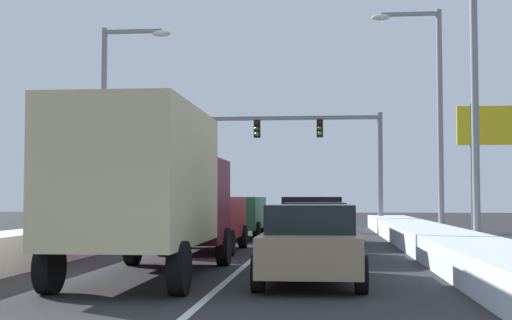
{
  "coord_description": "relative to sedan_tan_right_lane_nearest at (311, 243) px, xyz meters",
  "views": [
    {
      "loc": [
        1.93,
        -7.32,
        1.65
      ],
      "look_at": [
        -0.81,
        21.59,
        3.16
      ],
      "focal_mm": 50.7,
      "sensor_mm": 36.0,
      "label": 1
    }
  ],
  "objects": [
    {
      "name": "snow_bank_right_shoulder",
      "position": [
        3.64,
        9.03,
        -0.43
      ],
      "size": [
        1.97,
        34.77,
        0.68
      ],
      "primitive_type": "cube",
      "color": "silver",
      "rests_on": "ground"
    },
    {
      "name": "lane_stripe_between_right_lane_and_center_lane",
      "position": [
        -1.66,
        9.03,
        -0.76
      ],
      "size": [
        0.14,
        34.77,
        0.01
      ],
      "primitive_type": "cube",
      "color": "silver",
      "rests_on": "ground"
    },
    {
      "name": "roadside_sign_right",
      "position": [
        7.3,
        16.11,
        3.25
      ],
      "size": [
        3.2,
        0.16,
        5.5
      ],
      "color": "#59595B",
      "rests_on": "ground"
    },
    {
      "name": "box_truck_center_lane_nearest",
      "position": [
        -3.29,
        0.34,
        1.14
      ],
      "size": [
        2.53,
        7.2,
        3.36
      ],
      "color": "maroon",
      "rests_on": "ground"
    },
    {
      "name": "suv_red_center_lane_second",
      "position": [
        -3.35,
        7.79,
        0.25
      ],
      "size": [
        2.16,
        4.9,
        1.67
      ],
      "color": "maroon",
      "rests_on": "ground"
    },
    {
      "name": "suv_green_center_lane_third",
      "position": [
        -3.24,
        14.79,
        0.25
      ],
      "size": [
        2.16,
        4.9,
        1.67
      ],
      "color": "#1E5633",
      "rests_on": "ground"
    },
    {
      "name": "suv_black_right_lane_third",
      "position": [
        -0.15,
        11.76,
        0.25
      ],
      "size": [
        2.16,
        4.9,
        1.67
      ],
      "color": "black",
      "rests_on": "ground"
    },
    {
      "name": "traffic_light_gantry",
      "position": [
        -0.48,
        24.82,
        3.96
      ],
      "size": [
        10.6,
        0.47,
        6.2
      ],
      "color": "slate",
      "rests_on": "ground"
    },
    {
      "name": "sedan_tan_right_lane_nearest",
      "position": [
        0.0,
        0.0,
        0.0
      ],
      "size": [
        2.0,
        4.5,
        1.51
      ],
      "color": "#937F60",
      "rests_on": "ground"
    },
    {
      "name": "street_lamp_right_mid",
      "position": [
        4.35,
        7.45,
        4.73
      ],
      "size": [
        2.66,
        0.36,
        9.33
      ],
      "color": "gray",
      "rests_on": "ground"
    },
    {
      "name": "street_lamp_right_far",
      "position": [
        4.33,
        13.77,
        4.48
      ],
      "size": [
        2.66,
        0.36,
        8.85
      ],
      "color": "gray",
      "rests_on": "ground"
    },
    {
      "name": "sedan_gray_right_lane_second",
      "position": [
        0.01,
        5.53,
        0.0
      ],
      "size": [
        2.0,
        4.5,
        1.51
      ],
      "color": "slate",
      "rests_on": "ground"
    },
    {
      "name": "snow_bank_left_shoulder",
      "position": [
        -6.96,
        9.03,
        -0.35
      ],
      "size": [
        1.38,
        34.77,
        0.83
      ],
      "primitive_type": "cube",
      "color": "silver",
      "rests_on": "ground"
    },
    {
      "name": "ground_plane",
      "position": [
        -1.66,
        5.87,
        -0.76
      ],
      "size": [
        120.0,
        120.0,
        0.0
      ],
      "primitive_type": "plane",
      "color": "#28282B"
    },
    {
      "name": "street_lamp_left_mid",
      "position": [
        -7.6,
        12.17,
        4.05
      ],
      "size": [
        2.66,
        0.36,
        8.03
      ],
      "color": "gray",
      "rests_on": "ground"
    }
  ]
}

